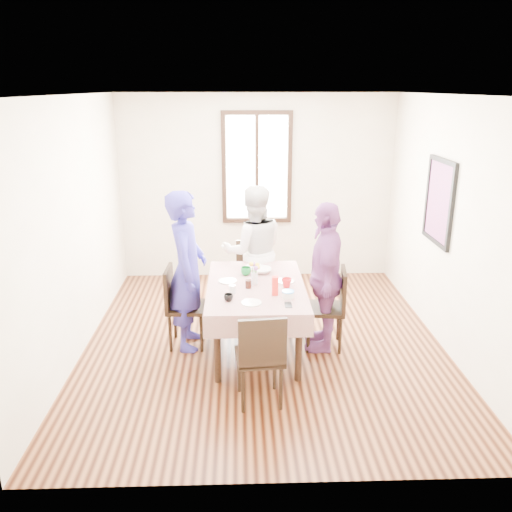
% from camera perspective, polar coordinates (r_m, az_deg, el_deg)
% --- Properties ---
extents(ground, '(4.50, 4.50, 0.00)m').
position_cam_1_polar(ground, '(6.07, 0.83, -9.26)').
color(ground, black).
rests_on(ground, ground).
extents(back_wall, '(4.00, 0.00, 4.00)m').
position_cam_1_polar(back_wall, '(7.78, 0.09, 7.40)').
color(back_wall, beige).
rests_on(back_wall, ground).
extents(right_wall, '(0.00, 4.50, 4.50)m').
position_cam_1_polar(right_wall, '(6.02, 20.30, 3.12)').
color(right_wall, beige).
rests_on(right_wall, ground).
extents(window_frame, '(1.02, 0.06, 1.62)m').
position_cam_1_polar(window_frame, '(7.71, 0.09, 9.56)').
color(window_frame, black).
rests_on(window_frame, back_wall).
extents(window_pane, '(0.90, 0.02, 1.50)m').
position_cam_1_polar(window_pane, '(7.72, 0.09, 9.57)').
color(window_pane, white).
rests_on(window_pane, back_wall).
extents(art_poster, '(0.04, 0.76, 0.96)m').
position_cam_1_polar(art_poster, '(6.24, 19.32, 5.61)').
color(art_poster, red).
rests_on(art_poster, right_wall).
extents(dining_table, '(0.91, 1.46, 0.75)m').
position_cam_1_polar(dining_table, '(5.75, -0.02, -6.73)').
color(dining_table, black).
rests_on(dining_table, ground).
extents(tablecloth, '(1.03, 1.58, 0.01)m').
position_cam_1_polar(tablecloth, '(5.60, -0.02, -3.19)').
color(tablecloth, '#560205').
rests_on(tablecloth, dining_table).
extents(chair_left, '(0.44, 0.44, 0.91)m').
position_cam_1_polar(chair_left, '(5.87, -7.52, -5.51)').
color(chair_left, black).
rests_on(chair_left, ground).
extents(chair_right, '(0.47, 0.47, 0.91)m').
position_cam_1_polar(chair_right, '(5.83, 7.48, -5.67)').
color(chair_right, black).
rests_on(chair_right, ground).
extents(chair_far, '(0.43, 0.43, 0.91)m').
position_cam_1_polar(chair_far, '(6.65, -0.30, -2.49)').
color(chair_far, black).
rests_on(chair_far, ground).
extents(chair_near, '(0.46, 0.46, 0.91)m').
position_cam_1_polar(chair_near, '(4.82, 0.39, -10.85)').
color(chair_near, black).
rests_on(chair_near, ground).
extents(person_left, '(0.44, 0.65, 1.76)m').
position_cam_1_polar(person_left, '(5.71, -7.49, -1.60)').
color(person_left, '#322B93').
rests_on(person_left, ground).
extents(person_far, '(0.87, 0.72, 1.65)m').
position_cam_1_polar(person_far, '(6.51, -0.30, 0.53)').
color(person_far, silver).
rests_on(person_far, ground).
extents(person_right, '(0.54, 1.01, 1.65)m').
position_cam_1_polar(person_right, '(5.69, 7.43, -2.26)').
color(person_right, '#7E3D7E').
rests_on(person_right, ground).
extents(mug_black, '(0.10, 0.10, 0.07)m').
position_cam_1_polar(mug_black, '(5.18, -3.01, -4.53)').
color(mug_black, black).
rests_on(mug_black, tablecloth).
extents(mug_flag, '(0.15, 0.15, 0.10)m').
position_cam_1_polar(mug_flag, '(5.52, 3.35, -2.94)').
color(mug_flag, red).
rests_on(mug_flag, tablecloth).
extents(mug_green, '(0.16, 0.16, 0.09)m').
position_cam_1_polar(mug_green, '(5.87, -1.10, -1.65)').
color(mug_green, '#0C7226').
rests_on(mug_green, tablecloth).
extents(serving_bowl, '(0.23, 0.23, 0.05)m').
position_cam_1_polar(serving_bowl, '(5.94, 0.60, -1.59)').
color(serving_bowl, white).
rests_on(serving_bowl, tablecloth).
extents(juice_carton, '(0.06, 0.06, 0.20)m').
position_cam_1_polar(juice_carton, '(5.30, 2.09, -3.26)').
color(juice_carton, red).
rests_on(juice_carton, tablecloth).
extents(butter_tub, '(0.12, 0.12, 0.06)m').
position_cam_1_polar(butter_tub, '(5.27, 3.50, -4.23)').
color(butter_tub, white).
rests_on(butter_tub, tablecloth).
extents(jam_jar, '(0.06, 0.06, 0.09)m').
position_cam_1_polar(jam_jar, '(5.49, -0.83, -3.08)').
color(jam_jar, black).
rests_on(jam_jar, tablecloth).
extents(drinking_glass, '(0.06, 0.06, 0.09)m').
position_cam_1_polar(drinking_glass, '(5.36, -2.58, -3.64)').
color(drinking_glass, silver).
rests_on(drinking_glass, tablecloth).
extents(smartphone, '(0.07, 0.14, 0.01)m').
position_cam_1_polar(smartphone, '(5.10, 3.53, -5.33)').
color(smartphone, black).
rests_on(smartphone, tablecloth).
extents(flower_vase, '(0.07, 0.07, 0.13)m').
position_cam_1_polar(flower_vase, '(5.59, -0.17, -2.45)').
color(flower_vase, silver).
rests_on(flower_vase, tablecloth).
extents(plate_left, '(0.20, 0.20, 0.01)m').
position_cam_1_polar(plate_left, '(5.69, -3.11, -2.73)').
color(plate_left, white).
rests_on(plate_left, tablecloth).
extents(plate_right, '(0.20, 0.20, 0.01)m').
position_cam_1_polar(plate_right, '(5.69, 3.22, -2.74)').
color(plate_right, white).
rests_on(plate_right, tablecloth).
extents(plate_far, '(0.20, 0.20, 0.01)m').
position_cam_1_polar(plate_far, '(6.15, -0.19, -1.12)').
color(plate_far, white).
rests_on(plate_far, tablecloth).
extents(plate_near, '(0.20, 0.20, 0.01)m').
position_cam_1_polar(plate_near, '(5.13, -0.49, -5.10)').
color(plate_near, white).
rests_on(plate_near, tablecloth).
extents(butter_lid, '(0.12, 0.12, 0.01)m').
position_cam_1_polar(butter_lid, '(5.25, 3.51, -3.86)').
color(butter_lid, blue).
rests_on(butter_lid, butter_tub).
extents(flower_bunch, '(0.09, 0.09, 0.10)m').
position_cam_1_polar(flower_bunch, '(5.55, -0.17, -1.33)').
color(flower_bunch, yellow).
rests_on(flower_bunch, flower_vase).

